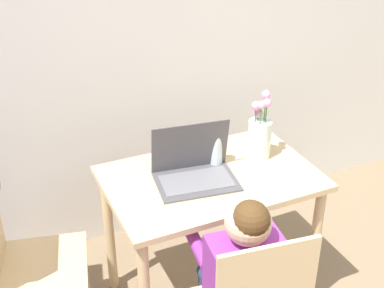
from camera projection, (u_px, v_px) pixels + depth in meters
The scene contains 7 objects.
wall_back at pixel (141, 32), 2.84m from camera, with size 6.40×0.05×2.50m.
dining_table at pixel (211, 196), 2.58m from camera, with size 0.99×0.64×0.75m.
chair_spare at pixel (8, 233), 2.34m from camera, with size 0.51×0.49×0.95m.
person_seated at pixel (240, 269), 2.15m from camera, with size 0.35×0.46×1.00m.
laptop at pixel (194, 167), 2.48m from camera, with size 0.40×0.31×0.26m.
flower_vase at pixel (260, 135), 2.62m from camera, with size 0.12×0.12×0.35m.
water_bottle at pixel (216, 146), 2.56m from camera, with size 0.06×0.06×0.22m.
Camera 1 is at (-0.90, -0.41, 2.12)m, focal length 50.00 mm.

